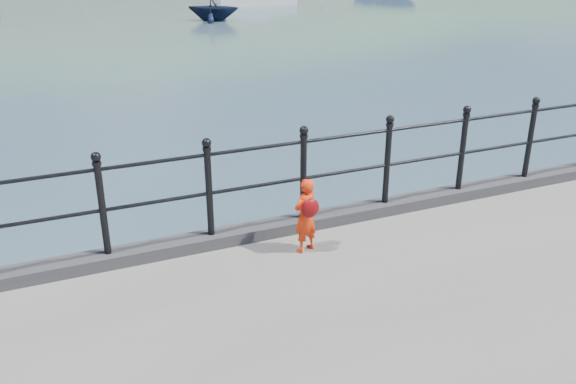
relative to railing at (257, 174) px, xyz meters
name	(u,v)px	position (x,y,z in m)	size (l,w,h in m)	color
ground	(256,299)	(0.00, 0.15, -1.82)	(600.00, 600.00, 0.00)	#2D4251
kerb	(259,231)	(0.00, 0.00, -0.75)	(60.00, 0.30, 0.15)	#28282B
railing	(257,174)	(0.00, 0.00, 0.00)	(18.11, 0.11, 1.20)	black
far_shore	(132,13)	(38.34, 239.56, -24.39)	(830.00, 200.00, 156.00)	#333A21
child	(306,215)	(0.37, -0.57, -0.36)	(0.39, 0.35, 0.90)	red
launch_navy	(213,7)	(7.88, 28.12, -1.06)	(2.49, 2.89, 1.52)	black
sailboat_near	(255,0)	(13.04, 35.15, -1.48)	(5.86, 1.98, 7.99)	silver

